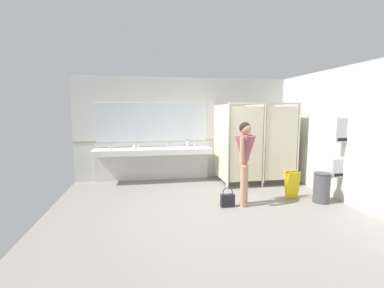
{
  "coord_description": "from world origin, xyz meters",
  "views": [
    {
      "loc": [
        -1.23,
        -4.88,
        1.87
      ],
      "look_at": [
        -0.25,
        0.62,
        1.17
      ],
      "focal_mm": 25.16,
      "sensor_mm": 36.0,
      "label": 1
    }
  ],
  "objects": [
    {
      "name": "soap_dispenser",
      "position": [
        -0.08,
        2.28,
        0.97
      ],
      "size": [
        0.07,
        0.07,
        0.2
      ],
      "color": "white",
      "rests_on": "vanity_counter"
    },
    {
      "name": "wall_side_right",
      "position": [
        2.81,
        0.0,
        1.38
      ],
      "size": [
        0.12,
        5.44,
        2.75
      ],
      "primitive_type": "cube",
      "color": "silver",
      "rests_on": "ground_plane"
    },
    {
      "name": "paper_towel_dispenser_lower",
      "position": [
        2.68,
        -0.07,
        0.69
      ],
      "size": [
        0.33,
        0.13,
        0.39
      ],
      "color": "#B7BABF",
      "rests_on": "wall_side_right"
    },
    {
      "name": "trash_bin",
      "position": [
        2.3,
        -0.11,
        0.31
      ],
      "size": [
        0.33,
        0.33,
        0.61
      ],
      "color": "#47474C",
      "rests_on": "ground_plane"
    },
    {
      "name": "vanity_counter",
      "position": [
        -1.01,
        2.19,
        0.66
      ],
      "size": [
        3.02,
        0.59,
        1.0
      ],
      "color": "silver",
      "rests_on": "ground_plane"
    },
    {
      "name": "paper_cup",
      "position": [
        -1.49,
        2.07,
        0.94
      ],
      "size": [
        0.07,
        0.07,
        0.1
      ],
      "primitive_type": "cylinder",
      "color": "white",
      "rests_on": "vanity_counter"
    },
    {
      "name": "wall_back_tile_band",
      "position": [
        0.0,
        2.42,
        1.05
      ],
      "size": [
        6.1,
        0.01,
        0.06
      ],
      "primitive_type": "cube",
      "color": "#9E937F",
      "rests_on": "wall_back"
    },
    {
      "name": "person_standing",
      "position": [
        0.68,
        0.0,
        1.04
      ],
      "size": [
        0.56,
        0.56,
        1.65
      ],
      "color": "tan",
      "rests_on": "ground_plane"
    },
    {
      "name": "ground_plane",
      "position": [
        0.0,
        0.0,
        -0.05
      ],
      "size": [
        6.1,
        5.44,
        0.1
      ],
      "primitive_type": "cube",
      "color": "gray"
    },
    {
      "name": "paper_towel_dispenser_upper",
      "position": [
        2.68,
        -0.11,
        1.47
      ],
      "size": [
        0.35,
        0.13,
        0.49
      ],
      "color": "#B7BABF",
      "rests_on": "wall_side_right"
    },
    {
      "name": "wet_floor_sign",
      "position": [
        1.84,
        0.22,
        0.31
      ],
      "size": [
        0.28,
        0.19,
        0.59
      ],
      "color": "yellow",
      "rests_on": "ground_plane"
    },
    {
      "name": "bathroom_stalls",
      "position": [
        1.59,
        1.56,
        1.07
      ],
      "size": [
        1.85,
        1.32,
        2.05
      ],
      "color": "beige",
      "rests_on": "ground_plane"
    },
    {
      "name": "wall_back",
      "position": [
        0.0,
        2.48,
        1.38
      ],
      "size": [
        6.1,
        0.12,
        2.75
      ],
      "primitive_type": "cube",
      "color": "silver",
      "rests_on": "ground_plane"
    },
    {
      "name": "handbag",
      "position": [
        0.34,
        -0.02,
        0.14
      ],
      "size": [
        0.27,
        0.11,
        0.39
      ],
      "color": "black",
      "rests_on": "ground_plane"
    },
    {
      "name": "mirror_panel",
      "position": [
        -1.01,
        2.41,
        1.55
      ],
      "size": [
        2.92,
        0.02,
        1.03
      ],
      "primitive_type": "cube",
      "color": "silver",
      "rests_on": "wall_back"
    }
  ]
}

